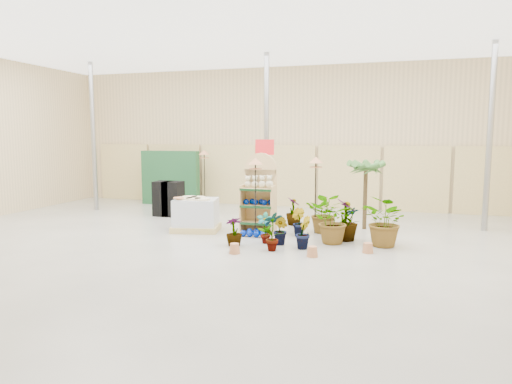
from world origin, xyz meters
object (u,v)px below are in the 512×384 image
Objects in this scene: display_shelf at (260,196)px; pallet_stack at (196,215)px; bird_table_front at (255,164)px; potted_plant_2 at (330,220)px.

display_shelf is 1.50× the size of pallet_stack.
bird_table_front is at bearing -82.26° from display_shelf.
display_shelf is at bearing -2.14° from pallet_stack.
potted_plant_2 is at bearing -20.74° from display_shelf.
display_shelf is 1.93m from potted_plant_2.
pallet_stack is 3.33m from potted_plant_2.
bird_table_front reaches higher than potted_plant_2.
bird_table_front is at bearing -23.80° from pallet_stack.
bird_table_front is (1.61, -0.35, 1.28)m from pallet_stack.
display_shelf is at bearing 159.01° from potted_plant_2.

